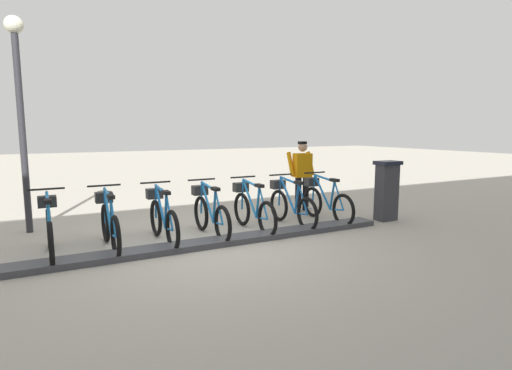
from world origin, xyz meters
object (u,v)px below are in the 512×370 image
object	(u,v)px
payment_kiosk	(387,190)
bike_docked_3	(210,213)
bike_docked_4	(162,218)
bike_docked_6	(49,229)
worker_near_rack	(302,173)
bike_docked_2	(252,208)
bike_docked_1	(290,204)
bike_docked_0	(325,201)
bike_docked_5	(109,223)
lamp_post	(19,94)

from	to	relation	value
payment_kiosk	bike_docked_3	bearing A→B (deg)	81.49
bike_docked_4	bike_docked_6	xyz separation A→B (m)	(0.00, 1.75, 0.00)
bike_docked_3	worker_near_rack	xyz separation A→B (m)	(1.11, -2.79, 0.48)
bike_docked_2	worker_near_rack	size ratio (longest dim) A/B	1.04
bike_docked_1	bike_docked_6	distance (m)	4.39
bike_docked_2	bike_docked_1	bearing A→B (deg)	-90.00
bike_docked_1	worker_near_rack	size ratio (longest dim) A/B	1.04
bike_docked_1	bike_docked_3	world-z (taller)	same
bike_docked_3	worker_near_rack	world-z (taller)	worker_near_rack
bike_docked_0	bike_docked_2	size ratio (longest dim) A/B	1.00
payment_kiosk	bike_docked_6	xyz separation A→B (m)	(0.57, 6.45, -0.24)
bike_docked_5	bike_docked_1	bearing A→B (deg)	-90.00
payment_kiosk	bike_docked_1	world-z (taller)	payment_kiosk
bike_docked_1	bike_docked_6	bearing A→B (deg)	90.00
payment_kiosk	bike_docked_0	distance (m)	1.34
worker_near_rack	bike_docked_2	bearing A→B (deg)	120.14
bike_docked_1	bike_docked_6	xyz separation A→B (m)	(0.00, 4.39, 0.00)
bike_docked_6	lamp_post	xyz separation A→B (m)	(1.83, 0.32, 2.16)
bike_docked_1	bike_docked_2	world-z (taller)	same
bike_docked_0	bike_docked_6	xyz separation A→B (m)	(0.00, 5.26, 0.00)
bike_docked_1	lamp_post	distance (m)	5.49
bike_docked_3	bike_docked_1	bearing A→B (deg)	-90.00
bike_docked_0	bike_docked_5	size ratio (longest dim) A/B	1.00
payment_kiosk	bike_docked_2	world-z (taller)	payment_kiosk
bike_docked_0	bike_docked_5	distance (m)	4.39
bike_docked_4	bike_docked_6	distance (m)	1.75
bike_docked_5	bike_docked_3	bearing A→B (deg)	-90.00
bike_docked_3	lamp_post	size ratio (longest dim) A/B	0.43
bike_docked_0	lamp_post	world-z (taller)	lamp_post
payment_kiosk	bike_docked_0	bearing A→B (deg)	64.34
payment_kiosk	bike_docked_1	size ratio (longest dim) A/B	0.74
bike_docked_0	bike_docked_6	size ratio (longest dim) A/B	1.00
bike_docked_3	bike_docked_6	size ratio (longest dim) A/B	1.00
worker_near_rack	payment_kiosk	bearing A→B (deg)	-148.32
bike_docked_0	worker_near_rack	distance (m)	1.22
bike_docked_4	worker_near_rack	world-z (taller)	worker_near_rack
bike_docked_3	bike_docked_4	xyz separation A→B (m)	(0.00, 0.88, 0.00)
bike_docked_4	bike_docked_2	bearing A→B (deg)	-90.00
bike_docked_1	bike_docked_3	size ratio (longest dim) A/B	1.00
bike_docked_3	bike_docked_5	world-z (taller)	same
bike_docked_2	bike_docked_5	size ratio (longest dim) A/B	1.00
lamp_post	payment_kiosk	bearing A→B (deg)	-109.49
bike_docked_0	payment_kiosk	bearing A→B (deg)	-115.66
worker_near_rack	lamp_post	distance (m)	6.02
bike_docked_1	worker_near_rack	world-z (taller)	worker_near_rack
bike_docked_3	bike_docked_5	size ratio (longest dim) A/B	1.00
payment_kiosk	bike_docked_3	world-z (taller)	payment_kiosk
bike_docked_3	lamp_post	distance (m)	4.09
bike_docked_3	bike_docked_6	distance (m)	2.63
bike_docked_6	payment_kiosk	bearing A→B (deg)	-95.06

